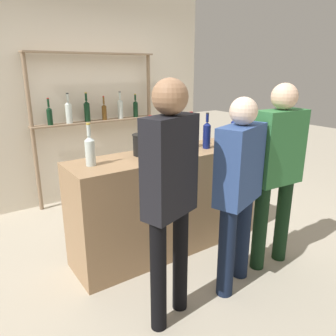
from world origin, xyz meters
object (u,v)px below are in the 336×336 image
(counter_bottle_0, at_px, (166,136))
(customer_left, at_px, (170,187))
(counter_bottle_5, at_px, (207,134))
(counter_bottle_1, at_px, (191,134))
(counter_bottle_3, at_px, (151,138))
(customer_right, at_px, (277,165))
(counter_bottle_4, at_px, (235,130))
(ice_bucket, at_px, (144,145))
(counter_bottle_2, at_px, (90,150))
(customer_center, at_px, (239,184))

(counter_bottle_0, height_order, customer_left, customer_left)
(counter_bottle_5, bearing_deg, counter_bottle_1, 134.87)
(counter_bottle_3, bearing_deg, customer_right, -52.69)
(customer_left, distance_m, customer_right, 1.17)
(counter_bottle_4, bearing_deg, customer_left, -151.23)
(ice_bucket, bearing_deg, counter_bottle_2, -174.84)
(counter_bottle_4, height_order, ice_bucket, counter_bottle_4)
(counter_bottle_1, distance_m, customer_center, 0.91)
(counter_bottle_1, height_order, counter_bottle_3, counter_bottle_1)
(counter_bottle_2, xyz_separation_m, ice_bucket, (0.53, 0.05, -0.04))
(counter_bottle_4, bearing_deg, counter_bottle_2, 175.68)
(customer_center, bearing_deg, counter_bottle_4, -62.52)
(counter_bottle_0, relative_size, ice_bucket, 1.66)
(ice_bucket, distance_m, customer_right, 1.19)
(counter_bottle_4, bearing_deg, counter_bottle_0, 164.02)
(counter_bottle_1, xyz_separation_m, ice_bucket, (-0.53, 0.02, -0.04))
(customer_right, distance_m, customer_center, 0.51)
(counter_bottle_0, bearing_deg, customer_right, -57.66)
(counter_bottle_0, xyz_separation_m, counter_bottle_2, (-0.81, -0.09, -0.01))
(counter_bottle_0, bearing_deg, counter_bottle_3, 162.84)
(customer_center, bearing_deg, customer_left, 71.58)
(customer_center, bearing_deg, counter_bottle_1, -32.90)
(customer_left, bearing_deg, counter_bottle_5, -69.91)
(counter_bottle_5, bearing_deg, customer_center, -112.91)
(customer_left, bearing_deg, counter_bottle_3, -42.97)
(counter_bottle_5, relative_size, ice_bucket, 1.69)
(counter_bottle_1, height_order, customer_right, customer_right)
(ice_bucket, bearing_deg, customer_right, -45.16)
(ice_bucket, height_order, customer_right, customer_right)
(customer_left, xyz_separation_m, customer_right, (1.16, 0.05, -0.06))
(counter_bottle_0, relative_size, customer_center, 0.22)
(counter_bottle_5, bearing_deg, counter_bottle_4, -5.30)
(counter_bottle_1, xyz_separation_m, counter_bottle_3, (-0.40, 0.11, -0.01))
(counter_bottle_3, bearing_deg, ice_bucket, -145.53)
(customer_left, bearing_deg, customer_right, -105.40)
(counter_bottle_0, relative_size, customer_right, 0.21)
(counter_bottle_1, xyz_separation_m, counter_bottle_5, (0.11, -0.11, -0.00))
(counter_bottle_4, bearing_deg, customer_center, -133.00)
(counter_bottle_2, relative_size, customer_left, 0.20)
(counter_bottle_4, bearing_deg, counter_bottle_3, 163.82)
(counter_bottle_1, distance_m, ice_bucket, 0.53)
(customer_center, bearing_deg, customer_right, -105.31)
(counter_bottle_2, relative_size, counter_bottle_4, 0.92)
(counter_bottle_0, distance_m, customer_right, 1.05)
(counter_bottle_4, xyz_separation_m, customer_right, (-0.16, -0.68, -0.17))
(counter_bottle_4, distance_m, customer_right, 0.72)
(customer_center, bearing_deg, counter_bottle_3, -7.84)
(counter_bottle_1, xyz_separation_m, customer_center, (-0.20, -0.86, -0.23))
(counter_bottle_1, relative_size, ice_bucket, 1.72)
(counter_bottle_1, height_order, ice_bucket, counter_bottle_1)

